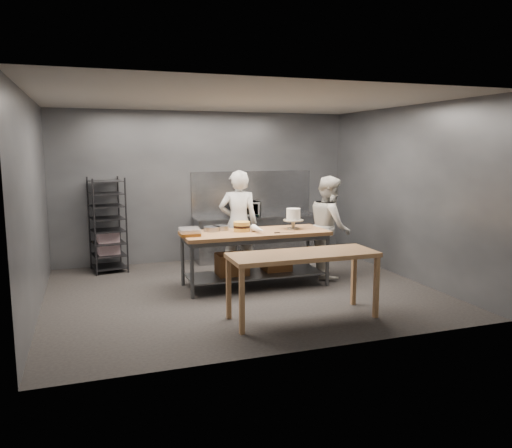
% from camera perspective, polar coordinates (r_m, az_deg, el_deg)
% --- Properties ---
extents(ground, '(6.00, 6.00, 0.00)m').
position_cam_1_polar(ground, '(8.09, -1.58, -7.68)').
color(ground, black).
rests_on(ground, ground).
extents(back_wall, '(6.00, 0.04, 3.00)m').
position_cam_1_polar(back_wall, '(10.20, -5.80, 4.28)').
color(back_wall, '#4C4F54').
rests_on(back_wall, ground).
extents(work_table, '(2.40, 0.90, 0.92)m').
position_cam_1_polar(work_table, '(8.28, -0.29, -3.20)').
color(work_table, '#91613A').
rests_on(work_table, ground).
extents(near_counter, '(2.00, 0.70, 0.90)m').
position_cam_1_polar(near_counter, '(6.69, 5.41, -4.03)').
color(near_counter, brown).
rests_on(near_counter, ground).
extents(back_counter, '(2.60, 0.60, 0.90)m').
position_cam_1_polar(back_counter, '(10.31, 0.12, -1.51)').
color(back_counter, slate).
rests_on(back_counter, ground).
extents(splashback_panel, '(2.60, 0.02, 0.90)m').
position_cam_1_polar(splashback_panel, '(10.47, -0.41, 3.61)').
color(splashback_panel, slate).
rests_on(splashback_panel, back_counter).
extents(speed_rack, '(0.69, 0.73, 1.75)m').
position_cam_1_polar(speed_rack, '(9.62, -16.60, -0.17)').
color(speed_rack, black).
rests_on(speed_rack, ground).
extents(chef_behind, '(0.78, 0.60, 1.89)m').
position_cam_1_polar(chef_behind, '(8.90, -2.02, 0.07)').
color(chef_behind, silver).
rests_on(chef_behind, ground).
extents(chef_right, '(0.90, 1.03, 1.80)m').
position_cam_1_polar(chef_right, '(8.94, 8.41, -0.28)').
color(chef_right, silver).
rests_on(chef_right, ground).
extents(microwave, '(0.54, 0.37, 0.30)m').
position_cam_1_polar(microwave, '(10.14, -1.24, 1.73)').
color(microwave, black).
rests_on(microwave, back_counter).
extents(frosted_cake_stand, '(0.34, 0.34, 0.35)m').
position_cam_1_polar(frosted_cake_stand, '(8.44, 4.29, 0.90)').
color(frosted_cake_stand, '#AAA088').
rests_on(frosted_cake_stand, work_table).
extents(layer_cake, '(0.27, 0.27, 0.16)m').
position_cam_1_polar(layer_cake, '(8.21, -1.64, -0.28)').
color(layer_cake, '#F0BB4C').
rests_on(layer_cake, work_table).
extents(cake_pans, '(0.43, 0.32, 0.07)m').
position_cam_1_polar(cake_pans, '(8.30, -4.56, -0.51)').
color(cake_pans, gray).
rests_on(cake_pans, work_table).
extents(piping_bag, '(0.17, 0.39, 0.12)m').
position_cam_1_polar(piping_bag, '(8.03, 0.30, -0.62)').
color(piping_bag, white).
rests_on(piping_bag, work_table).
extents(offset_spatula, '(0.37, 0.02, 0.02)m').
position_cam_1_polar(offset_spatula, '(8.07, 3.00, -0.98)').
color(offset_spatula, slate).
rests_on(offset_spatula, work_table).
extents(pastry_clamshells, '(0.32, 0.40, 0.11)m').
position_cam_1_polar(pastry_clamshells, '(7.90, -7.60, -0.88)').
color(pastry_clamshells, '#96611E').
rests_on(pastry_clamshells, work_table).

